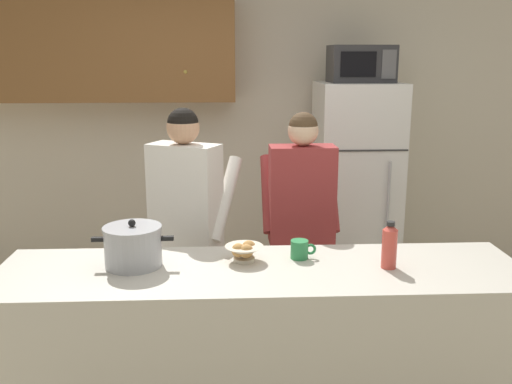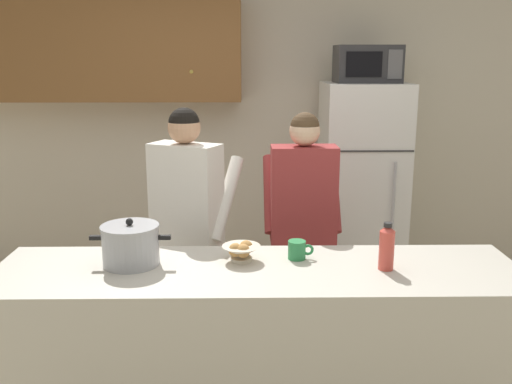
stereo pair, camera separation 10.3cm
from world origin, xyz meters
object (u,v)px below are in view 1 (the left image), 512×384
at_px(person_by_sink, 301,209).
at_px(bottle_near_edge, 389,245).
at_px(coffee_mug, 300,249).
at_px(bread_bowl, 244,252).
at_px(refrigerator, 355,190).
at_px(person_near_pot, 186,211).
at_px(microwave, 361,64).
at_px(cooking_pot, 133,246).

bearing_deg(person_by_sink, bottle_near_edge, -69.39).
bearing_deg(person_by_sink, coffee_mug, -97.76).
bearing_deg(coffee_mug, bread_bowl, -173.84).
distance_m(bread_bowl, bottle_near_edge, 0.71).
height_order(refrigerator, coffee_mug, refrigerator).
relative_size(person_near_pot, bottle_near_edge, 6.99).
relative_size(microwave, bottle_near_edge, 2.05).
bearing_deg(cooking_pot, bottle_near_edge, -3.96).
bearing_deg(refrigerator, person_by_sink, -119.21).
bearing_deg(bottle_near_edge, bread_bowl, 170.24).
bearing_deg(bottle_near_edge, coffee_mug, 160.00).
relative_size(cooking_pot, bread_bowl, 2.04).
bearing_deg(bottle_near_edge, microwave, 82.29).
bearing_deg(coffee_mug, bottle_near_edge, -20.00).
bearing_deg(bottle_near_edge, person_by_sink, 110.61).
distance_m(refrigerator, person_near_pot, 1.72).
height_order(person_near_pot, cooking_pot, person_near_pot).
bearing_deg(microwave, bread_bowl, -118.81).
distance_m(microwave, person_by_sink, 1.44).
distance_m(person_near_pot, bottle_near_edge, 1.26).
height_order(refrigerator, cooking_pot, refrigerator).
xyz_separation_m(cooking_pot, bread_bowl, (0.54, 0.03, -0.05)).
height_order(person_near_pot, person_by_sink, person_near_pot).
bearing_deg(bread_bowl, microwave, 61.19).
bearing_deg(coffee_mug, cooking_pot, -175.53).
xyz_separation_m(person_by_sink, cooking_pot, (-0.92, -0.76, 0.03)).
relative_size(cooking_pot, coffee_mug, 3.02).
xyz_separation_m(microwave, cooking_pot, (-1.49, -1.76, -0.84)).
xyz_separation_m(bread_bowl, bottle_near_edge, (0.70, -0.12, 0.06)).
distance_m(refrigerator, microwave, 1.00).
bearing_deg(coffee_mug, microwave, 68.59).
xyz_separation_m(person_by_sink, bread_bowl, (-0.38, -0.73, -0.02)).
relative_size(microwave, bread_bowl, 2.47).
height_order(person_by_sink, cooking_pot, person_by_sink).
relative_size(refrigerator, coffee_mug, 13.16).
relative_size(coffee_mug, bread_bowl, 0.67).
relative_size(microwave, person_near_pot, 0.29).
height_order(microwave, bottle_near_edge, microwave).
distance_m(microwave, person_near_pot, 1.89).
relative_size(person_near_pot, person_by_sink, 1.02).
height_order(person_near_pot, bread_bowl, person_near_pot).
height_order(coffee_mug, bread_bowl, bread_bowl).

